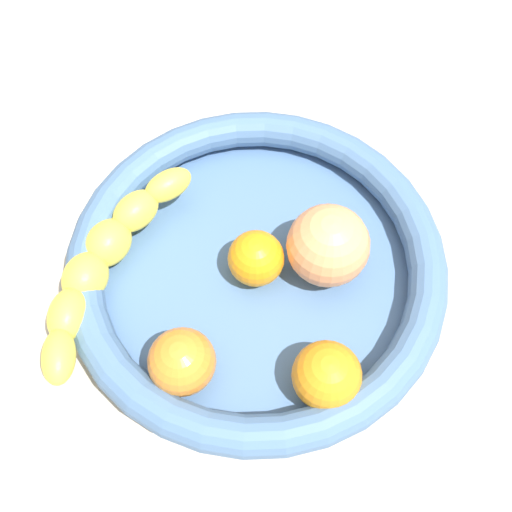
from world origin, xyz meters
TOP-DOWN VIEW (x-y plane):
  - kitchen_counter at (0.00, 0.00)cm, footprint 120.00×120.00cm
  - fruit_bowl at (0.00, 0.00)cm, footprint 34.33×34.33cm
  - banana_draped_left at (-3.77, 12.96)cm, footprint 23.56×8.97cm
  - orange_front at (-10.84, 3.38)cm, footprint 5.62×5.62cm
  - orange_mid_left at (-9.01, -8.21)cm, footprint 5.69×5.69cm
  - orange_mid_right at (0.20, -0.34)cm, footprint 5.09×5.09cm
  - peach_blush at (2.25, -5.96)cm, footprint 7.40×7.40cm

SIDE VIEW (x-z plane):
  - kitchen_counter at x=0.00cm, z-range 0.00..3.00cm
  - fruit_bowl at x=0.00cm, z-range 3.10..8.71cm
  - orange_mid_right at x=0.20cm, z-range 5.15..10.25cm
  - banana_draped_left at x=-3.77cm, z-range 5.73..10.07cm
  - orange_front at x=-10.84cm, z-range 5.15..10.77cm
  - orange_mid_left at x=-9.01cm, z-range 5.15..10.84cm
  - peach_blush at x=2.25cm, z-range 5.15..12.55cm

